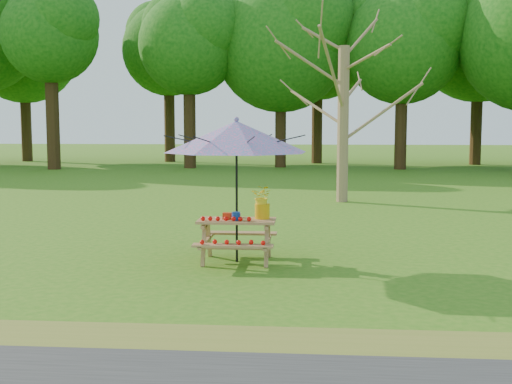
{
  "coord_description": "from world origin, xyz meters",
  "views": [
    {
      "loc": [
        3.66,
        -8.79,
        2.14
      ],
      "look_at": [
        2.88,
        1.0,
        1.1
      ],
      "focal_mm": 45.0,
      "sensor_mm": 36.0,
      "label": 1
    }
  ],
  "objects": [
    {
      "name": "produce_bins",
      "position": [
        2.52,
        1.0,
        0.72
      ],
      "size": [
        0.28,
        0.44,
        0.13
      ],
      "color": "red",
      "rests_on": "picnic_table"
    },
    {
      "name": "picnic_table",
      "position": [
        2.58,
        0.99,
        0.33
      ],
      "size": [
        1.2,
        1.32,
        0.67
      ],
      "color": "olive",
      "rests_on": "ground"
    },
    {
      "name": "flower_bucket",
      "position": [
        2.97,
        1.11,
        0.95
      ],
      "size": [
        0.38,
        0.35,
        0.52
      ],
      "color": "#EBA90C",
      "rests_on": "picnic_table"
    },
    {
      "name": "tomatoes_row",
      "position": [
        2.43,
        0.82,
        0.71
      ],
      "size": [
        0.77,
        0.13,
        0.07
      ],
      "primitive_type": null,
      "color": "red",
      "rests_on": "picnic_table"
    },
    {
      "name": "patio_umbrella",
      "position": [
        2.58,
        1.0,
        1.95
      ],
      "size": [
        2.85,
        2.85,
        2.25
      ],
      "color": "black",
      "rests_on": "ground"
    },
    {
      "name": "ground",
      "position": [
        0.0,
        0.0,
        0.0
      ],
      "size": [
        120.0,
        120.0,
        0.0
      ],
      "primitive_type": "plane",
      "color": "#336F15",
      "rests_on": "ground"
    }
  ]
}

